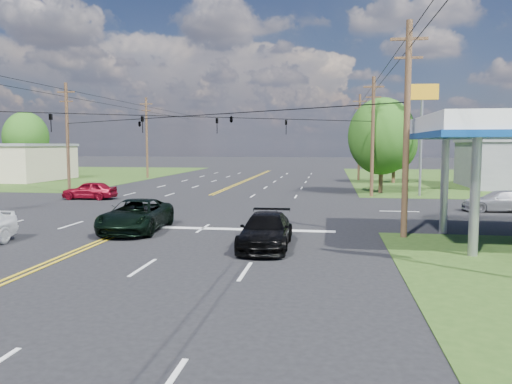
% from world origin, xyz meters
% --- Properties ---
extents(ground, '(280.00, 280.00, 0.00)m').
position_xyz_m(ground, '(0.00, 12.00, 0.00)').
color(ground, black).
rests_on(ground, ground).
extents(grass_nw, '(46.00, 48.00, 0.03)m').
position_xyz_m(grass_nw, '(-35.00, 44.00, 0.00)').
color(grass_nw, '#274516').
rests_on(grass_nw, ground).
extents(stop_bar, '(10.00, 0.50, 0.02)m').
position_xyz_m(stop_bar, '(5.00, 4.00, 0.00)').
color(stop_bar, silver).
rests_on(stop_bar, ground).
extents(pole_se, '(1.60, 0.28, 9.50)m').
position_xyz_m(pole_se, '(13.00, 3.00, 4.92)').
color(pole_se, '#43321C').
rests_on(pole_se, ground).
extents(pole_nw, '(1.60, 0.28, 9.50)m').
position_xyz_m(pole_nw, '(-13.00, 21.00, 4.92)').
color(pole_nw, '#43321C').
rests_on(pole_nw, ground).
extents(pole_ne, '(1.60, 0.28, 9.50)m').
position_xyz_m(pole_ne, '(13.00, 21.00, 4.92)').
color(pole_ne, '#43321C').
rests_on(pole_ne, ground).
extents(pole_left_far, '(1.60, 0.28, 10.00)m').
position_xyz_m(pole_left_far, '(-13.00, 40.00, 5.17)').
color(pole_left_far, '#43321C').
rests_on(pole_left_far, ground).
extents(pole_right_far, '(1.60, 0.28, 10.00)m').
position_xyz_m(pole_right_far, '(13.00, 40.00, 5.17)').
color(pole_right_far, '#43321C').
rests_on(pole_right_far, ground).
extents(span_wire_signals, '(26.00, 18.00, 1.13)m').
position_xyz_m(span_wire_signals, '(0.00, 12.00, 6.00)').
color(span_wire_signals, black).
rests_on(span_wire_signals, ground).
extents(power_lines, '(26.04, 100.00, 0.64)m').
position_xyz_m(power_lines, '(0.00, 10.00, 8.60)').
color(power_lines, black).
rests_on(power_lines, ground).
extents(tree_right_a, '(5.70, 5.70, 8.18)m').
position_xyz_m(tree_right_a, '(14.00, 24.00, 4.87)').
color(tree_right_a, '#43321C').
rests_on(tree_right_a, ground).
extents(tree_right_b, '(4.94, 4.94, 7.09)m').
position_xyz_m(tree_right_b, '(16.50, 36.00, 4.22)').
color(tree_right_b, '#43321C').
rests_on(tree_right_b, ground).
extents(tree_far_l, '(6.08, 6.08, 8.72)m').
position_xyz_m(tree_far_l, '(-32.00, 44.00, 5.19)').
color(tree_far_l, '#43321C').
rests_on(tree_far_l, ground).
extents(pickup_dkgreen, '(2.86, 5.63, 1.52)m').
position_xyz_m(pickup_dkgreen, '(0.50, 2.86, 0.76)').
color(pickup_dkgreen, black).
rests_on(pickup_dkgreen, ground).
extents(suv_black, '(2.00, 4.80, 1.39)m').
position_xyz_m(suv_black, '(7.18, -0.12, 0.69)').
color(suv_black, black).
rests_on(suv_black, ground).
extents(sedan_red, '(4.09, 1.74, 1.38)m').
position_xyz_m(sedan_red, '(-8.46, 15.82, 0.69)').
color(sedan_red, maroon).
rests_on(sedan_red, ground).
extents(sedan_far, '(4.60, 2.06, 1.31)m').
position_xyz_m(sedan_far, '(20.20, 13.00, 0.66)').
color(sedan_far, silver).
rests_on(sedan_far, ground).
extents(polesign_ne, '(2.47, 0.35, 8.96)m').
position_xyz_m(polesign_ne, '(16.90, 22.00, 7.10)').
color(polesign_ne, '#A5A5AA').
rests_on(polesign_ne, ground).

